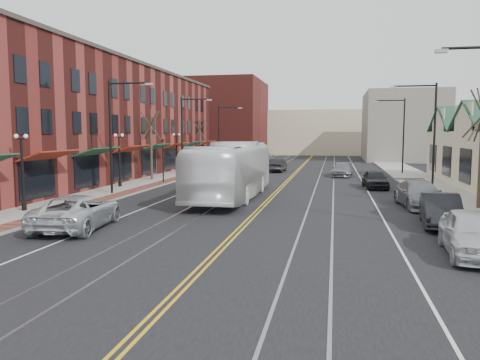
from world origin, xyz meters
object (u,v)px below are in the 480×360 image
at_px(parked_car_a, 473,233).
at_px(parked_car_d, 375,179).
at_px(parked_suv, 78,212).
at_px(parked_car_c, 420,195).
at_px(parked_car_b, 441,210).
at_px(transit_bus, 232,171).

relative_size(parked_car_a, parked_car_d, 1.13).
distance_m(parked_suv, parked_car_d, 24.44).
bearing_deg(parked_car_c, parked_car_b, -95.11).
height_order(parked_car_a, parked_car_b, parked_car_a).
distance_m(parked_suv, parked_car_b, 17.25).
distance_m(parked_car_b, parked_car_c, 5.78).
relative_size(parked_suv, parked_car_b, 1.22).
relative_size(parked_suv, parked_car_a, 1.17).
distance_m(parked_car_a, parked_car_d, 21.00).
bearing_deg(parked_car_b, parked_car_d, 102.25).
relative_size(parked_suv, parked_car_d, 1.32).
distance_m(transit_bus, parked_suv, 12.28).
bearing_deg(parked_car_d, transit_bus, -144.95).
bearing_deg(parked_suv, parked_car_a, 167.31).
xyz_separation_m(parked_car_b, parked_car_d, (-1.80, 15.38, -0.04)).
xyz_separation_m(parked_car_a, parked_car_c, (0.04, 11.32, -0.05)).
bearing_deg(parked_car_b, parked_suv, -161.33).
xyz_separation_m(parked_car_a, parked_car_b, (0.04, 5.54, -0.06)).
bearing_deg(parked_car_b, parked_car_c, 95.58).
bearing_deg(transit_bus, parked_car_d, -141.28).
bearing_deg(parked_car_a, parked_car_b, 93.95).
distance_m(transit_bus, parked_car_d, 12.99).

